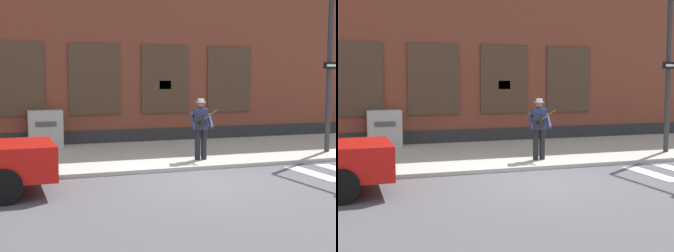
{
  "view_description": "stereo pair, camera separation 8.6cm",
  "coord_description": "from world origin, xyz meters",
  "views": [
    {
      "loc": [
        -4.06,
        -9.42,
        2.22
      ],
      "look_at": [
        -0.3,
        1.58,
        1.11
      ],
      "focal_mm": 50.0,
      "sensor_mm": 36.0,
      "label": 1
    },
    {
      "loc": [
        -3.98,
        -9.45,
        2.22
      ],
      "look_at": [
        -0.3,
        1.58,
        1.11
      ],
      "focal_mm": 50.0,
      "sensor_mm": 36.0,
      "label": 2
    }
  ],
  "objects": [
    {
      "name": "ground_plane",
      "position": [
        0.0,
        0.0,
        0.0
      ],
      "size": [
        160.0,
        160.0,
        0.0
      ],
      "primitive_type": "plane",
      "color": "#4C4C51"
    },
    {
      "name": "busker",
      "position": [
        0.84,
        2.19,
        1.04
      ],
      "size": [
        0.72,
        0.62,
        1.66
      ],
      "color": "black",
      "rests_on": "sidewalk"
    },
    {
      "name": "utility_box",
      "position": [
        -2.96,
        6.09,
        0.7
      ],
      "size": [
        1.08,
        0.7,
        1.2
      ],
      "color": "#ADADA8",
      "rests_on": "sidewalk"
    },
    {
      "name": "sidewalk",
      "position": [
        0.0,
        3.92,
        0.05
      ],
      "size": [
        28.0,
        5.26,
        0.1
      ],
      "color": "#ADAAA3",
      "rests_on": "ground"
    },
    {
      "name": "building_backdrop",
      "position": [
        -0.0,
        8.54,
        4.44
      ],
      "size": [
        28.0,
        4.06,
        8.9
      ],
      "color": "brown",
      "rests_on": "ground"
    }
  ]
}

